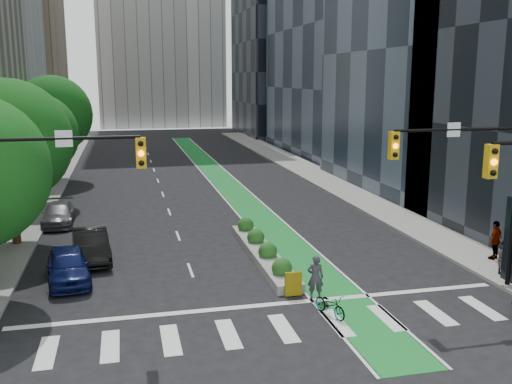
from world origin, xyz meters
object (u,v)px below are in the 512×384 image
parked_car_left_near (68,266)px  parked_car_left_mid (91,245)px  cyclist (315,277)px  parked_car_left_far (59,214)px  pedestrian_far (495,240)px  median_planter (262,251)px  pedestrian_near (504,257)px  bicycle (330,305)px

parked_car_left_near → parked_car_left_mid: parked_car_left_mid is taller
parked_car_left_near → parked_car_left_mid: size_ratio=0.95×
cyclist → parked_car_left_far: (-11.30, 14.87, -0.28)m
parked_car_left_mid → pedestrian_far: bearing=-20.8°
median_planter → pedestrian_near: bearing=-28.0°
median_planter → parked_car_left_near: parked_car_left_near is taller
parked_car_left_far → pedestrian_far: 24.63m
parked_car_left_far → pedestrian_near: (20.29, -14.42, 0.30)m
cyclist → parked_car_left_near: size_ratio=0.42×
parked_car_left_near → median_planter: bearing=1.2°
cyclist → parked_car_left_far: size_ratio=0.42×
bicycle → parked_car_left_far: (-11.30, 16.59, 0.20)m
median_planter → pedestrian_far: bearing=-16.4°
median_planter → cyclist: bearing=-81.9°
parked_car_left_near → pedestrian_near: (18.83, -3.86, 0.20)m
parked_car_left_near → pedestrian_far: size_ratio=2.29×
median_planter → cyclist: cyclist is taller
bicycle → parked_car_left_near: (-9.85, 6.03, 0.30)m
parked_car_left_far → pedestrian_near: bearing=-36.3°
bicycle → pedestrian_far: size_ratio=0.88×
bicycle → parked_car_left_mid: size_ratio=0.37×
parked_car_left_near → parked_car_left_far: parked_car_left_near is taller
median_planter → pedestrian_far: 11.26m
parked_car_left_mid → pedestrian_near: pedestrian_near is taller
pedestrian_far → cyclist: bearing=-15.0°
median_planter → parked_car_left_near: 9.15m
bicycle → pedestrian_near: (8.99, 2.17, 0.50)m
median_planter → bicycle: 7.41m
parked_car_left_mid → parked_car_left_far: parked_car_left_mid is taller
median_planter → parked_car_left_far: 13.98m
bicycle → parked_car_left_near: 11.55m
parked_car_left_far → pedestrian_far: bearing=-31.1°
pedestrian_near → pedestrian_far: bearing=-17.2°
median_planter → parked_car_left_near: bearing=-171.6°
median_planter → bicycle: (0.80, -7.37, 0.07)m
bicycle → parked_car_left_mid: bearing=116.1°
pedestrian_near → pedestrian_far: pedestrian_far is taller
median_planter → pedestrian_near: size_ratio=6.47×
median_planter → parked_car_left_near: (-9.05, -1.34, 0.37)m
bicycle → parked_car_left_far: size_ratio=0.38×
bicycle → pedestrian_far: (9.98, 4.20, 0.66)m
median_planter → pedestrian_far: pedestrian_far is taller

